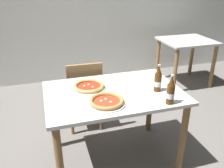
# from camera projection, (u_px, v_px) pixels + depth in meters

# --- Properties ---
(ground_plane) EXTENTS (8.00, 8.00, 0.00)m
(ground_plane) POSITION_uv_depth(u_px,v_px,m) (113.00, 157.00, 2.42)
(ground_plane) COLOR slate
(back_wall_tiled) EXTENTS (7.00, 0.10, 2.60)m
(back_wall_tiled) POSITION_uv_depth(u_px,v_px,m) (73.00, 2.00, 3.79)
(back_wall_tiled) COLOR white
(back_wall_tiled) RESTS_ON ground_plane
(dining_table_main) EXTENTS (1.20, 0.80, 0.75)m
(dining_table_main) POSITION_uv_depth(u_px,v_px,m) (114.00, 103.00, 2.15)
(dining_table_main) COLOR silver
(dining_table_main) RESTS_ON ground_plane
(chair_behind_table) EXTENTS (0.41, 0.41, 0.85)m
(chair_behind_table) POSITION_uv_depth(u_px,v_px,m) (84.00, 91.00, 2.70)
(chair_behind_table) COLOR olive
(chair_behind_table) RESTS_ON ground_plane
(dining_table_background) EXTENTS (0.80, 0.70, 0.75)m
(dining_table_background) POSITION_uv_depth(u_px,v_px,m) (186.00, 49.00, 3.84)
(dining_table_background) COLOR silver
(dining_table_background) RESTS_ON ground_plane
(pizza_margherita_near) EXTENTS (0.30, 0.30, 0.04)m
(pizza_margherita_near) POSITION_uv_depth(u_px,v_px,m) (89.00, 87.00, 2.15)
(pizza_margherita_near) COLOR white
(pizza_margherita_near) RESTS_ON dining_table_main
(pizza_marinara_far) EXTENTS (0.30, 0.30, 0.04)m
(pizza_marinara_far) POSITION_uv_depth(u_px,v_px,m) (106.00, 102.00, 1.89)
(pizza_marinara_far) COLOR white
(pizza_marinara_far) RESTS_ON dining_table_main
(beer_bottle_left) EXTENTS (0.07, 0.07, 0.25)m
(beer_bottle_left) POSITION_uv_depth(u_px,v_px,m) (158.00, 80.00, 2.07)
(beer_bottle_left) COLOR #512D0F
(beer_bottle_left) RESTS_ON dining_table_main
(beer_bottle_center) EXTENTS (0.07, 0.07, 0.25)m
(beer_bottle_center) POSITION_uv_depth(u_px,v_px,m) (171.00, 92.00, 1.87)
(beer_bottle_center) COLOR #512D0F
(beer_bottle_center) RESTS_ON dining_table_main
(napkin_with_cutlery) EXTENTS (0.22, 0.22, 0.01)m
(napkin_with_cutlery) POSITION_uv_depth(u_px,v_px,m) (115.00, 81.00, 2.29)
(napkin_with_cutlery) COLOR white
(napkin_with_cutlery) RESTS_ON dining_table_main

